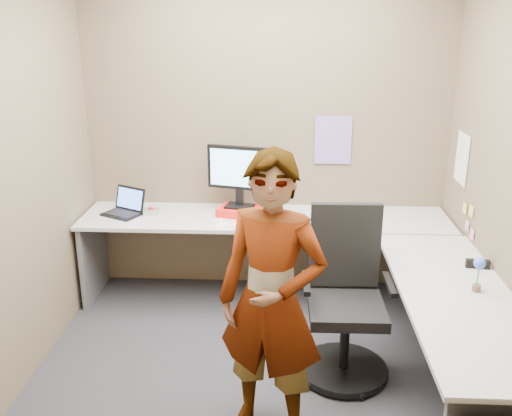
# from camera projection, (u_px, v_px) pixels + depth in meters

# --- Properties ---
(ground) EXTENTS (3.00, 3.00, 0.00)m
(ground) POSITION_uv_depth(u_px,v_px,m) (259.00, 364.00, 3.91)
(ground) COLOR #25252A
(ground) RESTS_ON ground
(wall_back) EXTENTS (3.00, 0.00, 3.00)m
(wall_back) POSITION_uv_depth(u_px,v_px,m) (266.00, 133.00, 4.71)
(wall_back) COLOR brown
(wall_back) RESTS_ON ground
(wall_right) EXTENTS (0.00, 2.70, 2.70)m
(wall_right) POSITION_uv_depth(u_px,v_px,m) (509.00, 178.00, 3.41)
(wall_right) COLOR brown
(wall_right) RESTS_ON ground
(wall_left) EXTENTS (0.00, 2.70, 2.70)m
(wall_left) POSITION_uv_depth(u_px,v_px,m) (19.00, 172.00, 3.55)
(wall_left) COLOR brown
(wall_left) RESTS_ON ground
(desk) EXTENTS (2.98, 2.58, 0.73)m
(desk) POSITION_uv_depth(u_px,v_px,m) (323.00, 264.00, 4.07)
(desk) COLOR #A4A4A4
(desk) RESTS_ON ground
(paper_ream) EXTENTS (0.38, 0.32, 0.07)m
(paper_ream) POSITION_uv_depth(u_px,v_px,m) (239.00, 211.00, 4.64)
(paper_ream) COLOR red
(paper_ream) RESTS_ON desk
(monitor) EXTENTS (0.52, 0.21, 0.50)m
(monitor) POSITION_uv_depth(u_px,v_px,m) (239.00, 171.00, 4.55)
(monitor) COLOR black
(monitor) RESTS_ON paper_ream
(laptop) EXTENTS (0.37, 0.35, 0.21)m
(laptop) POSITION_uv_depth(u_px,v_px,m) (126.00, 207.00, 4.66)
(laptop) COLOR black
(laptop) RESTS_ON desk
(trackball_mouse) EXTENTS (0.12, 0.08, 0.07)m
(trackball_mouse) POSITION_uv_depth(u_px,v_px,m) (151.00, 211.00, 4.66)
(trackball_mouse) COLOR #B7B7BC
(trackball_mouse) RESTS_ON desk
(origami) EXTENTS (0.10, 0.10, 0.06)m
(origami) POSITION_uv_depth(u_px,v_px,m) (221.00, 221.00, 4.43)
(origami) COLOR white
(origami) RESTS_ON desk
(stapler) EXTENTS (0.15, 0.06, 0.05)m
(stapler) POSITION_uv_depth(u_px,v_px,m) (478.00, 264.00, 3.66)
(stapler) COLOR black
(stapler) RESTS_ON desk
(flower) EXTENTS (0.07, 0.07, 0.22)m
(flower) POSITION_uv_depth(u_px,v_px,m) (479.00, 269.00, 3.32)
(flower) COLOR brown
(flower) RESTS_ON desk
(calendar_purple) EXTENTS (0.30, 0.01, 0.40)m
(calendar_purple) POSITION_uv_depth(u_px,v_px,m) (333.00, 140.00, 4.69)
(calendar_purple) COLOR #846BB7
(calendar_purple) RESTS_ON wall_back
(calendar_white) EXTENTS (0.01, 0.28, 0.38)m
(calendar_white) POSITION_uv_depth(u_px,v_px,m) (462.00, 159.00, 4.29)
(calendar_white) COLOR white
(calendar_white) RESTS_ON wall_right
(sticky_note_a) EXTENTS (0.01, 0.07, 0.07)m
(sticky_note_a) POSITION_uv_depth(u_px,v_px,m) (471.00, 211.00, 4.06)
(sticky_note_a) COLOR #F2E059
(sticky_note_a) RESTS_ON wall_right
(sticky_note_b) EXTENTS (0.01, 0.07, 0.07)m
(sticky_note_b) POSITION_uv_depth(u_px,v_px,m) (467.00, 226.00, 4.15)
(sticky_note_b) COLOR pink
(sticky_note_b) RESTS_ON wall_right
(sticky_note_c) EXTENTS (0.01, 0.07, 0.07)m
(sticky_note_c) POSITION_uv_depth(u_px,v_px,m) (472.00, 234.00, 4.04)
(sticky_note_c) COLOR pink
(sticky_note_c) RESTS_ON wall_right
(sticky_note_d) EXTENTS (0.01, 0.07, 0.07)m
(sticky_note_d) POSITION_uv_depth(u_px,v_px,m) (465.00, 208.00, 4.21)
(sticky_note_d) COLOR #F2E059
(sticky_note_d) RESTS_ON wall_right
(office_chair) EXTENTS (0.59, 0.59, 1.11)m
(office_chair) POSITION_uv_depth(u_px,v_px,m) (345.00, 309.00, 3.72)
(office_chair) COLOR black
(office_chair) RESTS_ON ground
(person) EXTENTS (0.70, 0.57, 1.65)m
(person) POSITION_uv_depth(u_px,v_px,m) (272.00, 301.00, 3.04)
(person) COLOR #999399
(person) RESTS_ON ground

